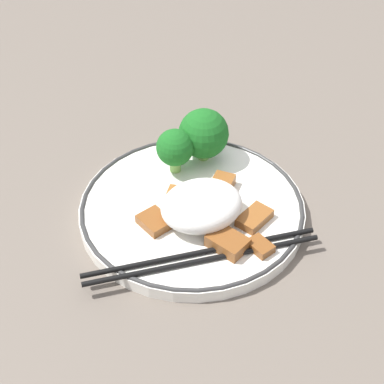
% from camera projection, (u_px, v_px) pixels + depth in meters
% --- Properties ---
extents(ground_plane, '(3.00, 3.00, 0.00)m').
position_uv_depth(ground_plane, '(192.00, 215.00, 0.71)').
color(ground_plane, '#665B51').
extents(plate, '(0.25, 0.25, 0.02)m').
position_uv_depth(plate, '(192.00, 209.00, 0.70)').
color(plate, white).
rests_on(plate, ground_plane).
extents(rice_mound, '(0.09, 0.07, 0.04)m').
position_uv_depth(rice_mound, '(200.00, 206.00, 0.67)').
color(rice_mound, white).
rests_on(rice_mound, plate).
extents(broccoli_back_left, '(0.06, 0.06, 0.06)m').
position_uv_depth(broccoli_back_left, '(204.00, 134.00, 0.74)').
color(broccoli_back_left, '#7FB756').
rests_on(broccoli_back_left, plate).
extents(broccoli_back_center, '(0.04, 0.04, 0.05)m').
position_uv_depth(broccoli_back_center, '(175.00, 148.00, 0.72)').
color(broccoli_back_center, '#7FB756').
rests_on(broccoli_back_center, plate).
extents(meat_near_front, '(0.03, 0.03, 0.01)m').
position_uv_depth(meat_near_front, '(223.00, 183.00, 0.71)').
color(meat_near_front, brown).
rests_on(meat_near_front, plate).
extents(meat_near_left, '(0.04, 0.05, 0.01)m').
position_uv_depth(meat_near_left, '(228.00, 242.00, 0.65)').
color(meat_near_left, brown).
rests_on(meat_near_left, plate).
extents(meat_near_right, '(0.04, 0.04, 0.01)m').
position_uv_depth(meat_near_right, '(179.00, 197.00, 0.70)').
color(meat_near_right, '#995B28').
rests_on(meat_near_right, plate).
extents(meat_near_back, '(0.02, 0.03, 0.01)m').
position_uv_depth(meat_near_back, '(260.00, 246.00, 0.64)').
color(meat_near_back, brown).
rests_on(meat_near_back, plate).
extents(meat_on_rice_edge, '(0.03, 0.04, 0.01)m').
position_uv_depth(meat_on_rice_edge, '(155.00, 222.00, 0.67)').
color(meat_on_rice_edge, brown).
rests_on(meat_on_rice_edge, plate).
extents(meat_mid_left, '(0.04, 0.04, 0.01)m').
position_uv_depth(meat_mid_left, '(254.00, 218.00, 0.67)').
color(meat_mid_left, brown).
rests_on(meat_mid_left, plate).
extents(chopsticks, '(0.24, 0.06, 0.01)m').
position_uv_depth(chopsticks, '(202.00, 256.00, 0.64)').
color(chopsticks, black).
rests_on(chopsticks, plate).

